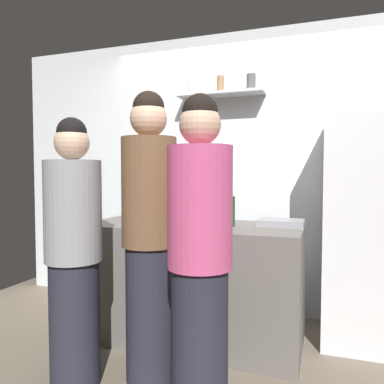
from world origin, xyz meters
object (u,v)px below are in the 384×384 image
object	(u,v)px
wine_bottle_amber_glass	(219,212)
refrigerator	(368,232)
wine_bottle_green_glass	(230,210)
person_pink_top	(200,259)
wine_bottle_dark_glass	(158,205)
baking_pan	(281,223)
wine_bottle_pale_glass	(163,212)
utensil_holder	(130,210)
person_brown_jacket	(149,237)
person_grey_hoodie	(74,255)
water_bottle_plastic	(198,212)

from	to	relation	value
wine_bottle_amber_glass	refrigerator	bearing A→B (deg)	31.16
wine_bottle_green_glass	wine_bottle_amber_glass	distance (m)	0.21
person_pink_top	wine_bottle_dark_glass	bearing A→B (deg)	14.98
baking_pan	wine_bottle_green_glass	distance (m)	0.39
wine_bottle_amber_glass	wine_bottle_pale_glass	bearing A→B (deg)	-167.62
wine_bottle_amber_glass	utensil_holder	bearing A→B (deg)	154.83
person_brown_jacket	wine_bottle_green_glass	bearing A→B (deg)	-146.03
wine_bottle_dark_glass	person_grey_hoodie	size ratio (longest dim) A/B	0.19
wine_bottle_pale_glass	person_brown_jacket	bearing A→B (deg)	-81.40
person_grey_hoodie	person_brown_jacket	bearing A→B (deg)	-26.29
baking_pan	utensil_holder	bearing A→B (deg)	175.88
person_brown_jacket	wine_bottle_amber_glass	bearing A→B (deg)	-155.35
wine_bottle_pale_glass	person_pink_top	distance (m)	0.76
water_bottle_plastic	person_grey_hoodie	world-z (taller)	person_grey_hoodie
wine_bottle_green_glass	wine_bottle_amber_glass	size ratio (longest dim) A/B	0.98
baking_pan	wine_bottle_dark_glass	world-z (taller)	wine_bottle_dark_glass
utensil_holder	wine_bottle_dark_glass	bearing A→B (deg)	-3.51
refrigerator	utensil_holder	world-z (taller)	refrigerator
water_bottle_plastic	person_brown_jacket	world-z (taller)	person_brown_jacket
wine_bottle_amber_glass	wine_bottle_pale_glass	size ratio (longest dim) A/B	1.01
baking_pan	wine_bottle_pale_glass	world-z (taller)	wine_bottle_pale_glass
wine_bottle_dark_glass	wine_bottle_amber_glass	world-z (taller)	wine_bottle_amber_glass
utensil_holder	wine_bottle_green_glass	xyz separation A→B (m)	(0.96, -0.23, 0.06)
wine_bottle_dark_glass	person_pink_top	bearing A→B (deg)	-55.93
wine_bottle_pale_glass	person_brown_jacket	distance (m)	0.35
wine_bottle_green_glass	person_pink_top	distance (m)	0.89
refrigerator	person_brown_jacket	xyz separation A→B (m)	(-1.34, -1.01, 0.05)
water_bottle_plastic	person_brown_jacket	bearing A→B (deg)	-97.70
person_grey_hoodie	person_brown_jacket	size ratio (longest dim) A/B	0.91
wine_bottle_amber_glass	person_brown_jacket	bearing A→B (deg)	-129.55
wine_bottle_green_glass	baking_pan	bearing A→B (deg)	20.93
wine_bottle_green_glass	refrigerator	bearing A→B (deg)	21.95
baking_pan	wine_bottle_amber_glass	distance (m)	0.52
water_bottle_plastic	baking_pan	bearing A→B (deg)	7.63
person_grey_hoodie	person_pink_top	world-z (taller)	person_pink_top
baking_pan	wine_bottle_amber_glass	bearing A→B (deg)	-137.51
wine_bottle_green_glass	person_grey_hoodie	xyz separation A→B (m)	(-0.76, -0.84, -0.22)
wine_bottle_pale_glass	baking_pan	bearing A→B (deg)	29.44
refrigerator	person_grey_hoodie	world-z (taller)	refrigerator
wine_bottle_green_glass	wine_bottle_amber_glass	bearing A→B (deg)	-96.46
water_bottle_plastic	refrigerator	bearing A→B (deg)	15.32
refrigerator	utensil_holder	distance (m)	1.95
person_grey_hoodie	person_brown_jacket	distance (m)	0.47
wine_bottle_green_glass	person_brown_jacket	world-z (taller)	person_brown_jacket
utensil_holder	wine_bottle_green_glass	bearing A→B (deg)	-13.45
refrigerator	person_pink_top	xyz separation A→B (m)	(-0.92, -1.27, -0.01)
refrigerator	wine_bottle_pale_glass	bearing A→B (deg)	-153.56
person_grey_hoodie	wine_bottle_pale_glass	bearing A→B (deg)	2.31
person_pink_top	baking_pan	bearing A→B (deg)	-35.81
utensil_holder	person_brown_jacket	world-z (taller)	person_brown_jacket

